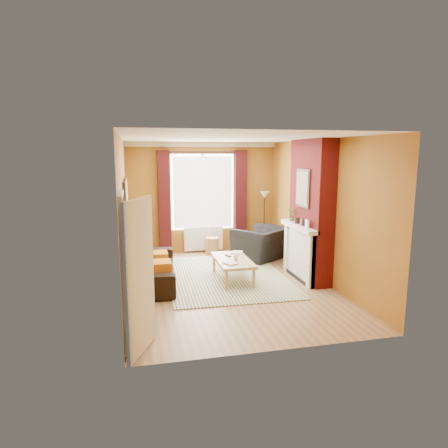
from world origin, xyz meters
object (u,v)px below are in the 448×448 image
Objects in this scene: wicker_stool at (212,246)px; floor_lamp at (264,204)px; sofa at (152,267)px; armchair at (261,243)px; coffee_table at (233,261)px.

floor_lamp reaches higher than wicker_stool.
sofa reaches higher than wicker_stool.
armchair is at bearing -113.85° from floor_lamp.
floor_lamp is (1.38, 2.18, 0.84)m from coffee_table.
armchair is 0.89× the size of coffee_table.
floor_lamp is at bearing 57.92° from coffee_table.
coffee_table is at bearing 16.36° from armchair.
floor_lamp reaches higher than coffee_table.
wicker_stool is 1.71m from floor_lamp.
armchair is 1.28m from wicker_stool.
wicker_stool is at bearing -71.26° from armchair.
coffee_table is 3.08× the size of wicker_stool.
floor_lamp is at bearing -151.32° from armchair.
coffee_table is (-1.05, -1.44, 0.01)m from armchair.
floor_lamp is at bearing 1.34° from wicker_stool.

